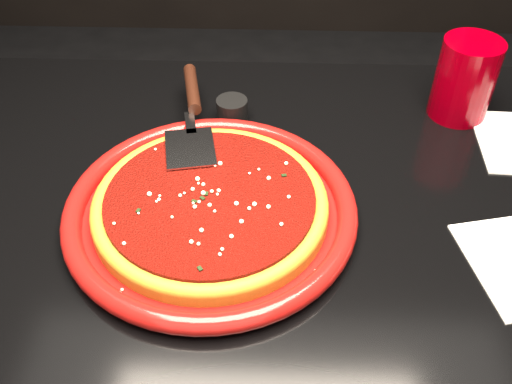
% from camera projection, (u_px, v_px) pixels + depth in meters
% --- Properties ---
extents(table, '(1.20, 0.80, 0.75)m').
position_uv_depth(table, '(270.00, 358.00, 1.04)').
color(table, black).
rests_on(table, floor).
extents(plate, '(0.48, 0.48, 0.03)m').
position_uv_depth(plate, '(211.00, 209.00, 0.77)').
color(plate, maroon).
rests_on(plate, table).
extents(pizza_crust, '(0.39, 0.39, 0.02)m').
position_uv_depth(pizza_crust, '(211.00, 207.00, 0.76)').
color(pizza_crust, '#92651A').
rests_on(pizza_crust, plate).
extents(pizza_crust_rim, '(0.39, 0.39, 0.02)m').
position_uv_depth(pizza_crust_rim, '(210.00, 202.00, 0.76)').
color(pizza_crust_rim, '#92651A').
rests_on(pizza_crust_rim, plate).
extents(pizza_sauce, '(0.34, 0.34, 0.01)m').
position_uv_depth(pizza_sauce, '(210.00, 199.00, 0.75)').
color(pizza_sauce, '#6A0E08').
rests_on(pizza_sauce, plate).
extents(parmesan_dusting, '(0.27, 0.27, 0.01)m').
position_uv_depth(parmesan_dusting, '(210.00, 195.00, 0.75)').
color(parmesan_dusting, beige).
rests_on(parmesan_dusting, plate).
extents(basil_flecks, '(0.25, 0.25, 0.00)m').
position_uv_depth(basil_flecks, '(210.00, 196.00, 0.75)').
color(basil_flecks, black).
rests_on(basil_flecks, plate).
extents(pizza_server, '(0.14, 0.31, 0.02)m').
position_uv_depth(pizza_server, '(192.00, 114.00, 0.87)').
color(pizza_server, '#B7B9BE').
rests_on(pizza_server, plate).
extents(cup, '(0.10, 0.10, 0.13)m').
position_uv_depth(cup, '(465.00, 79.00, 0.91)').
color(cup, '#88000A').
rests_on(cup, table).
extents(ramekin, '(0.06, 0.06, 0.04)m').
position_uv_depth(ramekin, '(232.00, 110.00, 0.93)').
color(ramekin, black).
rests_on(ramekin, table).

